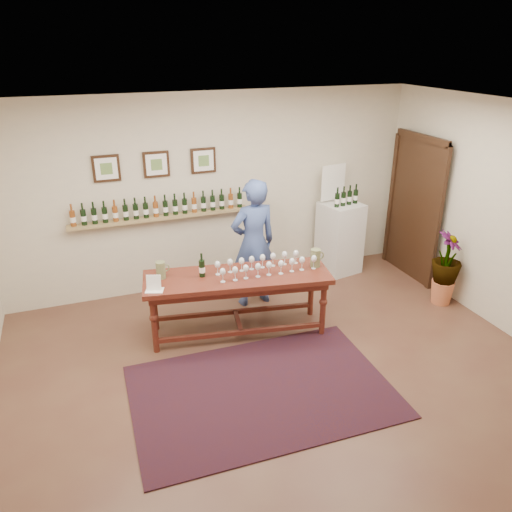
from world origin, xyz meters
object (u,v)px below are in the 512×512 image
object	(u,v)px
tasting_table	(237,284)
person	(253,244)
potted_plant	(446,268)
display_pedestal	(339,238)

from	to	relation	value
tasting_table	person	distance (m)	0.83
tasting_table	potted_plant	xyz separation A→B (m)	(2.92, -0.28, -0.15)
display_pedestal	potted_plant	bearing A→B (deg)	-60.40
tasting_table	person	world-z (taller)	person
potted_plant	person	xyz separation A→B (m)	(-2.47, 0.95, 0.36)
potted_plant	person	bearing A→B (deg)	159.03
tasting_table	display_pedestal	world-z (taller)	display_pedestal
display_pedestal	person	bearing A→B (deg)	-162.32
person	tasting_table	bearing A→B (deg)	50.35
display_pedestal	person	world-z (taller)	person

